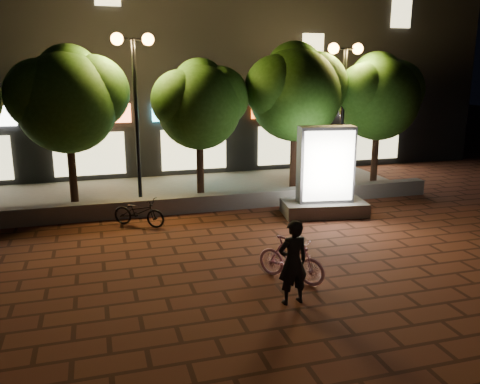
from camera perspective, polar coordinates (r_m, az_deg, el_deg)
name	(u,v)px	position (r m, az deg, el deg)	size (l,w,h in m)	color
ground	(228,258)	(11.59, -1.35, -7.54)	(80.00, 80.00, 0.00)	#54291A
retaining_wall	(194,203)	(15.22, -5.27, -1.30)	(16.00, 0.45, 0.50)	slate
sidewalk	(180,191)	(17.66, -6.84, 0.11)	(16.00, 5.00, 0.08)	slate
building_block	(153,51)	(23.58, -9.98, 15.64)	(28.00, 8.12, 11.30)	black
tree_left	(68,96)	(15.91, -19.07, 10.35)	(3.60, 3.00, 4.89)	black
tree_mid	(200,101)	(16.26, -4.59, 10.32)	(3.24, 2.70, 4.50)	black
tree_right	(296,89)	(17.22, 6.44, 11.65)	(3.72, 3.10, 5.07)	black
tree_far_right	(379,94)	(18.70, 15.66, 10.80)	(3.48, 2.90, 4.76)	black
street_lamp_left	(134,76)	(15.67, -12.00, 12.89)	(1.26, 0.36, 5.18)	black
street_lamp_right	(344,79)	(17.68, 11.85, 12.57)	(1.26, 0.36, 4.98)	black
ad_kiosk	(325,180)	(14.84, 9.71, 1.40)	(2.59, 1.56, 2.64)	slate
scooter_pink	(291,259)	(10.32, 5.86, -7.67)	(0.43, 1.53, 0.92)	#E298C8
rider	(293,262)	(9.25, 6.07, -8.00)	(0.59, 0.39, 1.62)	black
scooter_parked	(139,212)	(14.00, -11.50, -2.25)	(0.53, 1.53, 0.80)	black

